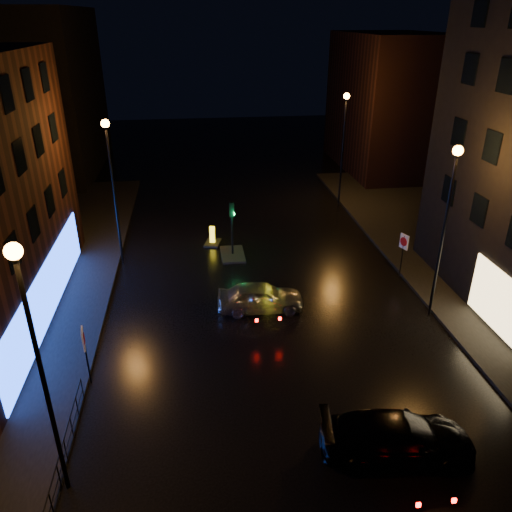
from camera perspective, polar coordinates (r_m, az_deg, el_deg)
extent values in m
plane|color=black|center=(19.30, 4.98, -17.85)|extent=(120.00, 120.00, 0.00)
cube|color=black|center=(50.58, -22.93, 16.72)|extent=(8.00, 16.00, 14.00)
cube|color=black|center=(49.70, 14.90, 16.52)|extent=(8.00, 14.00, 12.00)
cylinder|color=black|center=(15.48, -22.98, -13.53)|extent=(0.14, 0.14, 8.00)
cylinder|color=black|center=(13.47, -25.87, -0.08)|extent=(0.20, 0.20, 0.25)
sphere|color=orange|center=(13.41, -25.99, 0.49)|extent=(0.44, 0.44, 0.44)
cylinder|color=black|center=(29.43, -15.83, 6.38)|extent=(0.14, 0.14, 8.00)
cylinder|color=black|center=(28.42, -16.82, 14.00)|extent=(0.20, 0.20, 0.25)
sphere|color=orange|center=(28.40, -16.86, 14.29)|extent=(0.44, 0.44, 0.44)
cylinder|color=black|center=(24.40, 20.49, 1.68)|extent=(0.14, 0.14, 8.00)
cylinder|color=black|center=(23.17, 22.02, 10.74)|extent=(0.20, 0.20, 0.25)
sphere|color=orange|center=(23.14, 22.08, 11.10)|extent=(0.44, 0.44, 0.44)
cylinder|color=black|center=(38.44, 9.83, 11.42)|extent=(0.14, 0.14, 8.00)
cylinder|color=black|center=(37.68, 10.30, 17.32)|extent=(0.20, 0.20, 0.25)
sphere|color=orange|center=(37.66, 10.32, 17.54)|extent=(0.44, 0.44, 0.44)
cube|color=black|center=(30.67, -2.69, 0.19)|extent=(1.40, 2.40, 0.12)
cylinder|color=black|center=(30.11, -2.74, 2.49)|extent=(0.12, 0.12, 2.80)
cube|color=black|center=(29.52, -2.80, 5.34)|extent=(0.28, 0.22, 0.90)
cylinder|color=#0CFF59|center=(29.63, -2.52, 4.85)|extent=(0.05, 0.18, 0.18)
cylinder|color=black|center=(18.19, -21.15, -19.03)|extent=(0.05, 6.00, 0.05)
cylinder|color=black|center=(18.51, -20.91, -20.07)|extent=(0.04, 6.00, 0.04)
cylinder|color=black|center=(18.51, -20.91, -20.07)|extent=(0.04, 0.04, 1.00)
cylinder|color=black|center=(20.67, -19.23, -14.18)|extent=(0.04, 0.04, 1.00)
imported|color=#B4B6BD|center=(24.78, 0.50, -4.70)|extent=(4.32, 1.92, 1.45)
imported|color=black|center=(18.11, 15.87, -19.32)|extent=(5.31, 2.69, 1.48)
cube|color=black|center=(25.45, 1.41, -5.58)|extent=(1.09, 1.38, 0.10)
cube|color=yellow|center=(25.19, 1.42, -4.59)|extent=(0.32, 0.25, 1.02)
cube|color=black|center=(25.19, 1.42, -4.59)|extent=(0.30, 0.09, 0.61)
cube|color=black|center=(32.33, -4.98, 1.51)|extent=(1.23, 1.54, 0.11)
cube|color=yellow|center=(32.10, -5.02, 2.43)|extent=(0.36, 0.28, 1.13)
cube|color=black|center=(32.10, -5.02, 2.43)|extent=(0.33, 0.11, 0.68)
cylinder|color=black|center=(20.97, -18.79, -10.94)|extent=(0.07, 0.07, 2.46)
cube|color=silver|center=(20.47, -19.14, -8.93)|extent=(0.16, 0.61, 0.84)
cylinder|color=#B20C0C|center=(20.46, -19.05, -8.91)|extent=(0.11, 0.49, 0.49)
cylinder|color=black|center=(28.80, 16.35, -0.05)|extent=(0.07, 0.07, 2.49)
cube|color=white|center=(28.44, 16.57, 1.59)|extent=(0.26, 0.61, 0.85)
cylinder|color=#B20C0C|center=(28.41, 16.52, 1.58)|extent=(0.19, 0.48, 0.50)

